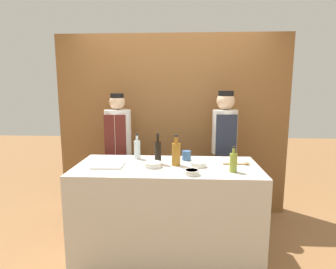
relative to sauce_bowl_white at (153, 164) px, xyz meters
name	(u,v)px	position (x,y,z in m)	size (l,w,h in m)	color
ground_plane	(167,255)	(0.13, 0.06, -0.99)	(14.00, 14.00, 0.00)	olive
cabinet_wall	(172,125)	(0.13, 1.23, 0.21)	(3.08, 0.18, 2.40)	brown
counter	(167,211)	(0.13, 0.06, -0.51)	(1.79, 0.80, 0.96)	beige
sauce_bowl_white	(153,164)	(0.00, 0.00, 0.00)	(0.16, 0.16, 0.05)	silver
sauce_bowl_purple	(198,164)	(0.44, 0.04, 0.00)	(0.14, 0.14, 0.05)	silver
sauce_bowl_red	(192,172)	(0.36, -0.22, 0.00)	(0.13, 0.13, 0.04)	silver
cutting_board	(108,165)	(-0.44, 0.00, -0.02)	(0.29, 0.24, 0.02)	white
bottle_clear	(137,149)	(-0.20, 0.31, 0.08)	(0.07, 0.07, 0.27)	silver
bottle_oil	(233,162)	(0.74, -0.11, 0.06)	(0.07, 0.07, 0.23)	olive
bottle_amber	(176,153)	(0.22, 0.08, 0.09)	(0.09, 0.09, 0.30)	#9E661E
bottle_soy	(158,152)	(0.04, 0.12, 0.09)	(0.07, 0.07, 0.31)	black
cup_blue	(186,155)	(0.32, 0.29, 0.02)	(0.09, 0.09, 0.10)	#386093
wooden_spoon	(241,164)	(0.85, 0.13, -0.02)	(0.26, 0.05, 0.03)	#B2844C
chef_left	(119,153)	(-0.53, 0.83, -0.09)	(0.33, 0.33, 1.64)	#28282D
chef_right	(224,151)	(0.79, 0.83, -0.05)	(0.30, 0.31, 1.67)	#28282D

